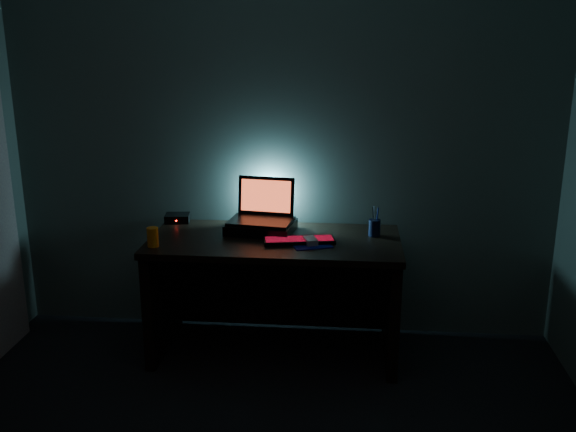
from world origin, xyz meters
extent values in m
cube|color=#4E5954|center=(0.00, 2.00, 1.25)|extent=(3.50, 0.00, 2.50)
cube|color=black|center=(0.00, 1.62, 0.73)|extent=(1.50, 0.70, 0.04)
cube|color=black|center=(-0.71, 1.62, 0.35)|extent=(0.06, 0.64, 0.71)
cube|color=black|center=(0.71, 1.62, 0.35)|extent=(0.06, 0.64, 0.71)
cube|color=black|center=(0.00, 1.95, 0.35)|extent=(1.38, 0.02, 0.65)
cube|color=black|center=(-0.10, 1.75, 0.78)|extent=(0.44, 0.35, 0.06)
cube|color=black|center=(-0.10, 1.75, 0.82)|extent=(0.41, 0.31, 0.02)
cube|color=black|center=(-0.08, 1.88, 0.95)|extent=(0.36, 0.09, 0.24)
cube|color=red|center=(-0.08, 1.87, 0.95)|extent=(0.32, 0.07, 0.20)
cube|color=black|center=(0.15, 1.56, 0.76)|extent=(0.43, 0.21, 0.02)
cube|color=red|center=(0.15, 1.56, 0.77)|extent=(0.41, 0.19, 0.00)
cube|color=navy|center=(0.22, 1.54, 0.75)|extent=(0.27, 0.26, 0.00)
cube|color=gray|center=(0.22, 1.54, 0.77)|extent=(0.10, 0.12, 0.03)
cylinder|color=black|center=(0.60, 1.73, 0.80)|extent=(0.09, 0.09, 0.10)
cylinder|color=orange|center=(-0.68, 1.41, 0.81)|extent=(0.07, 0.07, 0.11)
cube|color=black|center=(-0.67, 1.91, 0.78)|extent=(0.17, 0.14, 0.05)
sphere|color=#FF0C07|center=(-0.66, 1.84, 0.78)|extent=(0.01, 0.01, 0.01)
camera|label=1|loc=(0.42, -2.01, 1.94)|focal=40.00mm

